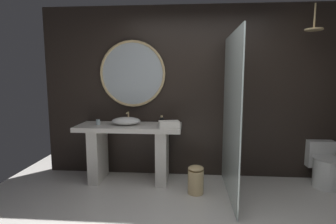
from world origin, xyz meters
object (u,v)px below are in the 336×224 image
object	(u,v)px
rain_shower_head	(314,27)
waste_bin	(196,179)
vessel_sink	(126,121)
toilet	(326,167)
folded_hand_towel	(169,125)
tumbler_cup	(98,122)
soap_dispenser	(162,121)
round_wall_mirror	(132,74)

from	to	relation	value
rain_shower_head	waste_bin	distance (m)	2.55
vessel_sink	toilet	distance (m)	2.95
toilet	folded_hand_towel	world-z (taller)	folded_hand_towel
tumbler_cup	waste_bin	size ratio (longest dim) A/B	0.21
vessel_sink	tumbler_cup	bearing A→B (deg)	-173.15
tumbler_cup	toilet	world-z (taller)	tumbler_cup
vessel_sink	rain_shower_head	xyz separation A→B (m)	(2.55, -0.02, 1.29)
tumbler_cup	soap_dispenser	bearing A→B (deg)	-1.26
round_wall_mirror	folded_hand_towel	xyz separation A→B (m)	(0.60, -0.47, -0.69)
waste_bin	soap_dispenser	bearing A→B (deg)	146.54
round_wall_mirror	folded_hand_towel	distance (m)	1.03
vessel_sink	rain_shower_head	bearing A→B (deg)	-0.45
waste_bin	folded_hand_towel	world-z (taller)	folded_hand_towel
vessel_sink	soap_dispenser	world-z (taller)	vessel_sink
vessel_sink	toilet	xyz separation A→B (m)	(2.88, 0.03, -0.63)
vessel_sink	soap_dispenser	distance (m)	0.54
vessel_sink	tumbler_cup	world-z (taller)	vessel_sink
tumbler_cup	rain_shower_head	bearing A→B (deg)	0.56
folded_hand_towel	round_wall_mirror	bearing A→B (deg)	141.61
toilet	tumbler_cup	bearing A→B (deg)	-178.70
tumbler_cup	rain_shower_head	distance (m)	3.23
soap_dispenser	folded_hand_towel	size ratio (longest dim) A/B	0.55
rain_shower_head	waste_bin	world-z (taller)	rain_shower_head
vessel_sink	tumbler_cup	xyz separation A→B (m)	(-0.41, -0.05, -0.02)
round_wall_mirror	toilet	xyz separation A→B (m)	(2.82, -0.23, -1.32)
soap_dispenser	round_wall_mirror	xyz separation A→B (m)	(-0.48, 0.33, 0.68)
round_wall_mirror	waste_bin	distance (m)	1.82
rain_shower_head	soap_dispenser	bearing A→B (deg)	-178.60
folded_hand_towel	rain_shower_head	bearing A→B (deg)	5.92
tumbler_cup	waste_bin	xyz separation A→B (m)	(1.43, -0.34, -0.69)
tumbler_cup	rain_shower_head	world-z (taller)	rain_shower_head
vessel_sink	soap_dispenser	size ratio (longest dim) A/B	2.78
rain_shower_head	waste_bin	xyz separation A→B (m)	(-1.53, -0.37, -2.00)
tumbler_cup	rain_shower_head	size ratio (longest dim) A/B	0.23
soap_dispenser	toilet	size ratio (longest dim) A/B	0.25
vessel_sink	tumbler_cup	distance (m)	0.41
vessel_sink	round_wall_mirror	xyz separation A→B (m)	(0.05, 0.26, 0.69)
toilet	folded_hand_towel	xyz separation A→B (m)	(-2.23, -0.24, 0.63)
toilet	waste_bin	bearing A→B (deg)	-167.36
soap_dispenser	vessel_sink	bearing A→B (deg)	172.60
tumbler_cup	soap_dispenser	world-z (taller)	soap_dispenser
waste_bin	round_wall_mirror	bearing A→B (deg)	146.25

